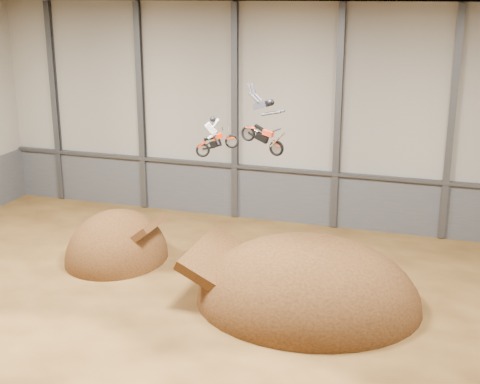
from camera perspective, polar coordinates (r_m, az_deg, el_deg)
name	(u,v)px	position (r m, az deg, el deg)	size (l,w,h in m)	color
floor	(203,323)	(31.14, -3.19, -11.13)	(40.00, 40.00, 0.00)	#523415
back_wall	(286,116)	(42.53, 3.95, 6.48)	(40.00, 0.10, 14.00)	#A49F91
ceiling	(197,6)	(27.54, -3.68, 15.57)	(40.00, 40.00, 0.00)	black
lower_band_back	(284,196)	(43.67, 3.78, -0.33)	(39.80, 0.18, 3.50)	#4F5156
steel_rail	(284,170)	(43.04, 3.78, 1.91)	(39.80, 0.35, 0.20)	#47494F
steel_column_0	(55,103)	(49.05, -15.51, 7.29)	(0.40, 0.36, 13.90)	#47494F
steel_column_1	(141,108)	(45.76, -8.44, 7.07)	(0.40, 0.36, 13.90)	#47494F
steel_column_2	(235,114)	(43.25, -0.43, 6.70)	(0.40, 0.36, 13.90)	#47494F
steel_column_3	(338,120)	(41.67, 8.35, 6.13)	(0.40, 0.36, 13.90)	#47494F
steel_column_4	(451,126)	(41.12, 17.58, 5.39)	(0.40, 0.36, 13.90)	#47494F
takeoff_ramp	(117,259)	(38.74, -10.42, -5.60)	(5.60, 6.46, 5.60)	#3A200E
landing_ramp	(307,302)	(33.19, 5.75, -9.34)	(10.96, 9.69, 6.32)	#3A200E
fmx_rider_a	(219,133)	(32.31, -1.78, 5.09)	(2.14, 0.82, 1.94)	red
fmx_rider_b	(260,120)	(30.56, 1.73, 6.20)	(3.06, 0.87, 2.62)	red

